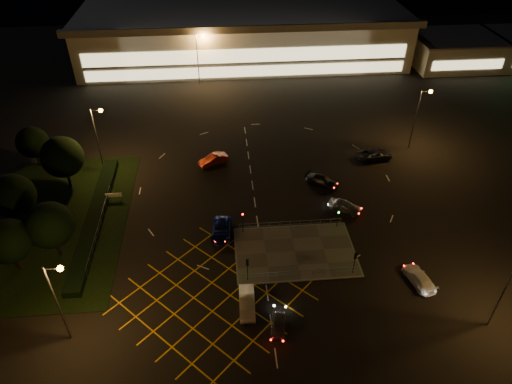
{
  "coord_description": "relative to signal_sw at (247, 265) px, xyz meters",
  "views": [
    {
      "loc": [
        -6.08,
        -40.8,
        38.8
      ],
      "look_at": [
        -1.86,
        7.67,
        2.0
      ],
      "focal_mm": 32.0,
      "sensor_mm": 36.0,
      "label": 1
    }
  ],
  "objects": [
    {
      "name": "grass_verge",
      "position": [
        -24.0,
        11.99,
        -2.33
      ],
      "size": [
        18.0,
        30.0,
        0.08
      ],
      "primitive_type": "cube",
      "color": "black",
      "rests_on": "ground"
    },
    {
      "name": "car_east_grey",
      "position": [
        21.49,
        23.29,
        -1.6
      ],
      "size": [
        5.85,
        3.43,
        1.53
      ],
      "primitive_type": "imported",
      "rotation": [
        0.0,
        0.0,
        1.74
      ],
      "color": "black",
      "rests_on": "ground"
    },
    {
      "name": "tree_c",
      "position": [
        -24.0,
        19.99,
        2.59
      ],
      "size": [
        5.76,
        5.76,
        7.84
      ],
      "color": "black",
      "rests_on": "ground"
    },
    {
      "name": "signal_ne",
      "position": [
        12.0,
        7.99,
        0.0
      ],
      "size": [
        0.28,
        0.3,
        3.15
      ],
      "color": "black",
      "rests_on": "pedestrian_island"
    },
    {
      "name": "retail_unit_a",
      "position": [
        50.0,
        59.97,
        0.85
      ],
      "size": [
        18.8,
        14.8,
        6.35
      ],
      "color": "beige",
      "rests_on": "ground"
    },
    {
      "name": "signal_sw",
      "position": [
        0.0,
        0.0,
        0.0
      ],
      "size": [
        0.28,
        0.3,
        3.15
      ],
      "rotation": [
        0.0,
        0.0,
        3.14
      ],
      "color": "black",
      "rests_on": "pedestrian_island"
    },
    {
      "name": "tree_e",
      "position": [
        -22.0,
        5.99,
        2.28
      ],
      "size": [
        5.4,
        5.4,
        7.35
      ],
      "color": "black",
      "rests_on": "ground"
    },
    {
      "name": "streetlight_sw",
      "position": [
        -17.56,
        -6.01,
        4.2
      ],
      "size": [
        1.78,
        0.56,
        10.03
      ],
      "color": "slate",
      "rests_on": "ground"
    },
    {
      "name": "signal_nw",
      "position": [
        0.0,
        7.99,
        0.0
      ],
      "size": [
        0.28,
        0.3,
        3.15
      ],
      "color": "black",
      "rests_on": "pedestrian_island"
    },
    {
      "name": "car_right_silver",
      "position": [
        13.83,
        11.23,
        -1.62
      ],
      "size": [
        4.67,
        3.89,
        1.5
      ],
      "primitive_type": "imported",
      "rotation": [
        0.0,
        0.0,
        1.0
      ],
      "color": "#9A9DA1",
      "rests_on": "ground"
    },
    {
      "name": "streetlight_far_right",
      "position": [
        34.44,
        55.99,
        4.2
      ],
      "size": [
        1.78,
        0.56,
        10.03
      ],
      "color": "slate",
      "rests_on": "ground"
    },
    {
      "name": "streetlight_far_left",
      "position": [
        -5.56,
        53.99,
        4.2
      ],
      "size": [
        1.78,
        0.56,
        10.03
      ],
      "color": "slate",
      "rests_on": "ground"
    },
    {
      "name": "tree_d",
      "position": [
        -30.0,
        25.99,
        1.65
      ],
      "size": [
        4.68,
        4.68,
        6.37
      ],
      "color": "black",
      "rests_on": "ground"
    },
    {
      "name": "car_near_silver",
      "position": [
        2.66,
        -6.51,
        -1.75
      ],
      "size": [
        2.15,
        3.86,
        1.24
      ],
      "primitive_type": "imported",
      "rotation": [
        0.0,
        0.0,
        6.09
      ],
      "color": "#AAABB1",
      "rests_on": "ground"
    },
    {
      "name": "supermarket",
      "position": [
        4.0,
        67.95,
        2.95
      ],
      "size": [
        72.0,
        26.5,
        10.5
      ],
      "color": "beige",
      "rests_on": "ground"
    },
    {
      "name": "tree_a",
      "position": [
        -26.0,
        3.99,
        1.97
      ],
      "size": [
        5.04,
        5.04,
        6.86
      ],
      "color": "black",
      "rests_on": "ground"
    },
    {
      "name": "pedestrian_island",
      "position": [
        6.0,
        3.99,
        -2.31
      ],
      "size": [
        14.0,
        9.0,
        0.12
      ],
      "primitive_type": "cube",
      "color": "#4C4944",
      "rests_on": "ground"
    },
    {
      "name": "ground",
      "position": [
        4.0,
        5.99,
        -2.37
      ],
      "size": [
        180.0,
        180.0,
        0.0
      ],
      "primitive_type": "plane",
      "color": "black",
      "rests_on": "ground"
    },
    {
      "name": "streetlight_nw",
      "position": [
        -19.56,
        23.99,
        4.2
      ],
      "size": [
        1.78,
        0.56,
        10.03
      ],
      "color": "slate",
      "rests_on": "ground"
    },
    {
      "name": "tree_b",
      "position": [
        -28.0,
        11.99,
        2.28
      ],
      "size": [
        5.4,
        5.4,
        7.35
      ],
      "color": "black",
      "rests_on": "ground"
    },
    {
      "name": "car_far_dkgrey",
      "position": [
        11.93,
        17.13,
        -1.66
      ],
      "size": [
        5.1,
        4.46,
        1.41
      ],
      "primitive_type": "imported",
      "rotation": [
        0.0,
        0.0,
        0.94
      ],
      "color": "black",
      "rests_on": "ground"
    },
    {
      "name": "hedge",
      "position": [
        -19.0,
        11.99,
        -1.87
      ],
      "size": [
        2.0,
        26.0,
        1.0
      ],
      "primitive_type": "cube",
      "color": "black",
      "rests_on": "ground"
    },
    {
      "name": "car_left_blue",
      "position": [
        -2.72,
        7.91,
        -1.66
      ],
      "size": [
        2.81,
        5.29,
        1.42
      ],
      "primitive_type": "imported",
      "rotation": [
        0.0,
        0.0,
        6.19
      ],
      "color": "#0E1855",
      "rests_on": "ground"
    },
    {
      "name": "car_approach_white",
      "position": [
        18.97,
        -1.92,
        -1.68
      ],
      "size": [
        2.91,
        5.06,
        1.38
      ],
      "primitive_type": "imported",
      "rotation": [
        0.0,
        0.0,
        3.36
      ],
      "color": "silver",
      "rests_on": "ground"
    },
    {
      "name": "car_queue_white",
      "position": [
        -0.33,
        -3.78,
        -1.61
      ],
      "size": [
        1.73,
        4.66,
        1.52
      ],
      "primitive_type": "imported",
      "rotation": [
        0.0,
        0.0,
        6.26
      ],
      "color": "silver",
      "rests_on": "ground"
    },
    {
      "name": "signal_se",
      "position": [
        12.0,
        0.0,
        0.0
      ],
      "size": [
        0.28,
        0.3,
        3.15
      ],
      "rotation": [
        0.0,
        0.0,
        3.14
      ],
      "color": "black",
      "rests_on": "pedestrian_island"
    },
    {
      "name": "car_circ_red",
      "position": [
        -3.51,
        24.05,
        -1.61
      ],
      "size": [
        4.81,
        3.51,
        1.51
      ],
      "primitive_type": "imported",
      "rotation": [
        0.0,
        0.0,
        5.19
      ],
      "color": "maroon",
      "rests_on": "ground"
    },
    {
      "name": "streetlight_ne",
      "position": [
        28.44,
        25.99,
        4.2
      ],
      "size": [
        1.78,
        0.56,
        10.03
      ],
      "color": "slate",
      "rests_on": "ground"
    }
  ]
}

